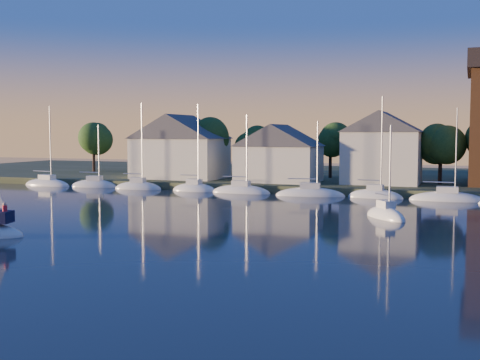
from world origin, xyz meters
The scene contains 9 objects.
ground centered at (0.00, 0.00, 0.00)m, with size 260.00×260.00×0.00m, color black.
shoreline_land centered at (0.00, 75.00, 0.00)m, with size 160.00×50.00×2.00m, color #2D3720.
wooden_dock centered at (0.00, 52.00, 0.00)m, with size 120.00×3.00×1.00m, color brown.
clubhouse_west centered at (-22.00, 58.00, 5.93)m, with size 13.65×9.45×9.64m.
clubhouse_centre centered at (-6.00, 57.00, 5.13)m, with size 11.55×8.40×8.08m.
clubhouse_east centered at (8.00, 59.00, 6.00)m, with size 10.50×8.40×9.80m.
tree_line centered at (2.00, 63.00, 7.18)m, with size 93.40×5.40×8.90m.
moored_fleet centered at (-4.00, 49.00, 0.10)m, with size 79.50×2.40×12.05m.
drifting_sailboat_right centered at (12.06, 32.37, 0.10)m, with size 5.21×5.80×9.70m.
Camera 1 is at (19.28, -23.93, 7.89)m, focal length 45.00 mm.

